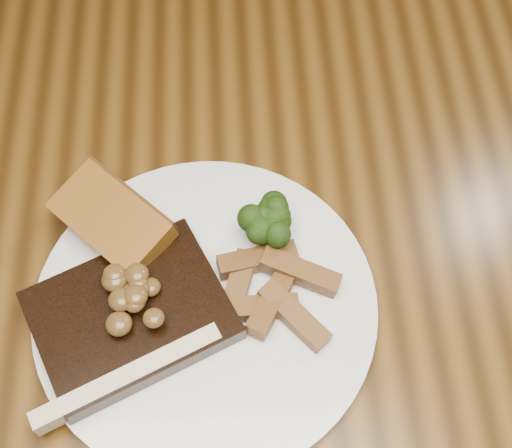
{
  "coord_description": "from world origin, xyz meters",
  "views": [
    {
      "loc": [
        0.0,
        -0.31,
        1.35
      ],
      "look_at": [
        0.02,
        0.02,
        0.78
      ],
      "focal_mm": 50.0,
      "sensor_mm": 36.0,
      "label": 1
    }
  ],
  "objects_px": {
    "chair_far": "(286,12)",
    "dining_table": "(240,295)",
    "garlic_bread": "(115,231)",
    "steak": "(131,316)",
    "potato_wedges": "(287,294)",
    "plate": "(206,308)"
  },
  "relations": [
    {
      "from": "chair_far",
      "to": "dining_table",
      "type": "bearing_deg",
      "value": 103.65
    },
    {
      "from": "dining_table",
      "to": "garlic_bread",
      "type": "height_order",
      "value": "garlic_bread"
    },
    {
      "from": "dining_table",
      "to": "garlic_bread",
      "type": "relative_size",
      "value": 14.7
    },
    {
      "from": "chair_far",
      "to": "steak",
      "type": "height_order",
      "value": "chair_far"
    },
    {
      "from": "dining_table",
      "to": "potato_wedges",
      "type": "relative_size",
      "value": 17.01
    },
    {
      "from": "dining_table",
      "to": "plate",
      "type": "distance_m",
      "value": 0.12
    },
    {
      "from": "plate",
      "to": "potato_wedges",
      "type": "distance_m",
      "value": 0.07
    },
    {
      "from": "dining_table",
      "to": "plate",
      "type": "bearing_deg",
      "value": -119.83
    },
    {
      "from": "dining_table",
      "to": "steak",
      "type": "relative_size",
      "value": 9.89
    },
    {
      "from": "dining_table",
      "to": "potato_wedges",
      "type": "distance_m",
      "value": 0.14
    },
    {
      "from": "steak",
      "to": "potato_wedges",
      "type": "bearing_deg",
      "value": -18.99
    },
    {
      "from": "garlic_bread",
      "to": "steak",
      "type": "bearing_deg",
      "value": -33.86
    },
    {
      "from": "garlic_bread",
      "to": "potato_wedges",
      "type": "relative_size",
      "value": 1.16
    },
    {
      "from": "plate",
      "to": "potato_wedges",
      "type": "height_order",
      "value": "potato_wedges"
    },
    {
      "from": "garlic_bread",
      "to": "chair_far",
      "type": "bearing_deg",
      "value": 113.76
    },
    {
      "from": "chair_far",
      "to": "plate",
      "type": "relative_size",
      "value": 2.98
    },
    {
      "from": "dining_table",
      "to": "chair_far",
      "type": "xyz_separation_m",
      "value": [
        0.1,
        0.58,
        -0.15
      ]
    },
    {
      "from": "steak",
      "to": "potato_wedges",
      "type": "height_order",
      "value": "same"
    },
    {
      "from": "dining_table",
      "to": "garlic_bread",
      "type": "bearing_deg",
      "value": 170.14
    },
    {
      "from": "steak",
      "to": "plate",
      "type": "bearing_deg",
      "value": -13.6
    },
    {
      "from": "potato_wedges",
      "to": "steak",
      "type": "bearing_deg",
      "value": -174.3
    },
    {
      "from": "steak",
      "to": "garlic_bread",
      "type": "bearing_deg",
      "value": 76.92
    }
  ]
}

